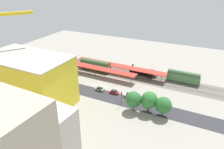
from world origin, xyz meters
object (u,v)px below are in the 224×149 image
(parked_car_0, at_px, (161,103))
(street_tree_3, at_px, (67,82))
(parked_car_2, at_px, (129,95))
(box_truck_1, at_px, (52,83))
(passenger_coach, at_px, (183,77))
(street_tree_1, at_px, (163,105))
(street_tree_2, at_px, (149,100))
(traffic_light, at_px, (122,97))
(parked_car_3, at_px, (114,92))
(parked_car_1, at_px, (145,99))
(box_truck_0, at_px, (56,82))
(construction_building, at_px, (29,81))
(parked_car_4, at_px, (100,89))
(platform_canopy_near, at_px, (95,68))
(locomotive, at_px, (143,72))
(freight_coach_far, at_px, (95,65))
(street_tree_4, at_px, (134,99))
(platform_canopy_far, at_px, (119,66))
(street_tree_0, at_px, (148,103))

(parked_car_0, distance_m, street_tree_3, 41.94)
(parked_car_2, bearing_deg, box_truck_1, 10.31)
(passenger_coach, distance_m, street_tree_1, 32.53)
(street_tree_2, distance_m, traffic_light, 11.56)
(street_tree_2, xyz_separation_m, street_tree_3, (37.74, 0.76, -0.22))
(parked_car_3, bearing_deg, parked_car_1, 179.42)
(parked_car_0, bearing_deg, street_tree_1, 106.80)
(parked_car_2, bearing_deg, passenger_coach, -127.63)
(box_truck_0, distance_m, box_truck_1, 2.14)
(parked_car_1, relative_size, street_tree_2, 0.52)
(parked_car_0, relative_size, construction_building, 0.12)
(box_truck_0, bearing_deg, parked_car_4, -168.95)
(platform_canopy_near, relative_size, locomotive, 3.08)
(street_tree_3, height_order, traffic_light, street_tree_3)
(locomotive, relative_size, street_tree_3, 1.72)
(freight_coach_far, bearing_deg, parked_car_4, 124.47)
(passenger_coach, height_order, street_tree_1, street_tree_1)
(platform_canopy_near, height_order, street_tree_4, street_tree_4)
(box_truck_1, bearing_deg, platform_canopy_far, -128.97)
(parked_car_2, distance_m, traffic_light, 8.37)
(construction_building, bearing_deg, parked_car_1, -152.21)
(box_truck_0, bearing_deg, parked_car_2, -172.66)
(parked_car_0, height_order, parked_car_1, parked_car_0)
(freight_coach_far, bearing_deg, street_tree_2, 145.67)
(platform_canopy_far, bearing_deg, freight_coach_far, 9.51)
(street_tree_0, distance_m, street_tree_4, 5.57)
(passenger_coach, relative_size, construction_building, 0.47)
(platform_canopy_far, xyz_separation_m, street_tree_3, (12.44, 29.58, 1.33))
(passenger_coach, distance_m, construction_building, 71.26)
(parked_car_4, xyz_separation_m, street_tree_0, (-25.10, 7.75, 3.75))
(street_tree_3, xyz_separation_m, traffic_light, (-26.29, -0.55, -1.32))
(traffic_light, bearing_deg, parked_car_4, -27.32)
(parked_car_1, height_order, street_tree_1, street_tree_1)
(street_tree_0, bearing_deg, street_tree_4, 9.29)
(street_tree_1, bearing_deg, street_tree_0, 4.06)
(parked_car_1, bearing_deg, street_tree_1, 141.24)
(platform_canopy_near, bearing_deg, parked_car_4, 126.61)
(parked_car_1, bearing_deg, street_tree_0, 114.18)
(parked_car_2, xyz_separation_m, construction_building, (35.06, 21.22, 9.29))
(locomotive, distance_m, street_tree_1, 37.33)
(parked_car_1, xyz_separation_m, parked_car_2, (7.16, -0.13, 0.02))
(box_truck_0, distance_m, street_tree_0, 47.26)
(freight_coach_far, xyz_separation_m, street_tree_4, (-33.05, 28.15, 2.03))
(freight_coach_far, relative_size, parked_car_1, 3.98)
(locomotive, relative_size, street_tree_1, 1.85)
(street_tree_2, xyz_separation_m, traffic_light, (11.46, 0.21, -1.54))
(street_tree_0, bearing_deg, box_truck_0, -4.21)
(platform_canopy_far, height_order, street_tree_4, street_tree_4)
(street_tree_1, bearing_deg, construction_building, 14.64)
(box_truck_1, xyz_separation_m, street_tree_1, (-53.53, 1.00, 3.22))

